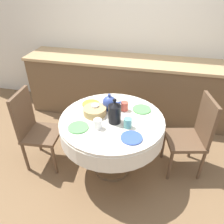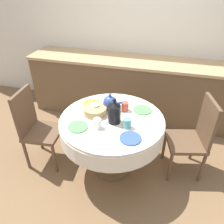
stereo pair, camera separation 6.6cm
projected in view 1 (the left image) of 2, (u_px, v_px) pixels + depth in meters
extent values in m
plane|color=brown|center=(112.00, 167.00, 2.69)|extent=(12.00, 12.00, 0.00)
cube|color=silver|center=(136.00, 28.00, 3.29)|extent=(7.00, 0.05, 2.60)
cube|color=brown|center=(130.00, 89.00, 3.48)|extent=(3.20, 0.60, 0.89)
cube|color=tan|center=(131.00, 61.00, 3.22)|extent=(3.24, 0.64, 0.04)
cylinder|color=brown|center=(112.00, 166.00, 2.68)|extent=(0.44, 0.44, 0.04)
cylinder|color=brown|center=(112.00, 150.00, 2.53)|extent=(0.11, 0.11, 0.48)
cylinder|color=silver|center=(112.00, 128.00, 2.35)|extent=(1.11, 1.11, 0.18)
cylinder|color=silver|center=(112.00, 120.00, 2.29)|extent=(1.10, 1.10, 0.03)
cube|color=brown|center=(185.00, 140.00, 2.46)|extent=(0.48, 0.48, 0.04)
cube|color=brown|center=(206.00, 120.00, 2.31)|extent=(0.13, 0.38, 0.51)
cylinder|color=brown|center=(170.00, 166.00, 2.43)|extent=(0.04, 0.04, 0.41)
cylinder|color=brown|center=(163.00, 145.00, 2.73)|extent=(0.04, 0.04, 0.41)
cylinder|color=brown|center=(201.00, 166.00, 2.44)|extent=(0.04, 0.04, 0.41)
cylinder|color=brown|center=(191.00, 145.00, 2.73)|extent=(0.04, 0.04, 0.41)
cube|color=brown|center=(43.00, 134.00, 2.55)|extent=(0.43, 0.43, 0.04)
cube|color=brown|center=(23.00, 113.00, 2.42)|extent=(0.07, 0.38, 0.51)
cylinder|color=brown|center=(64.00, 140.00, 2.80)|extent=(0.04, 0.04, 0.41)
cylinder|color=brown|center=(54.00, 160.00, 2.51)|extent=(0.04, 0.04, 0.41)
cylinder|color=brown|center=(38.00, 138.00, 2.84)|extent=(0.04, 0.04, 0.41)
cylinder|color=brown|center=(25.00, 157.00, 2.55)|extent=(0.04, 0.04, 0.41)
cylinder|color=#5BA85B|center=(78.00, 127.00, 2.14)|extent=(0.20, 0.20, 0.01)
cylinder|color=white|center=(98.00, 124.00, 2.12)|extent=(0.08, 0.08, 0.10)
cylinder|color=#3856AD|center=(132.00, 138.00, 2.01)|extent=(0.20, 0.20, 0.01)
cylinder|color=#5BA39E|center=(128.00, 123.00, 2.13)|extent=(0.08, 0.08, 0.10)
cylinder|color=orange|center=(91.00, 104.00, 2.52)|extent=(0.20, 0.20, 0.01)
cylinder|color=white|center=(95.00, 109.00, 2.35)|extent=(0.08, 0.08, 0.10)
cylinder|color=#5BA85B|center=(142.00, 109.00, 2.42)|extent=(0.20, 0.20, 0.01)
cylinder|color=#CC4C3D|center=(124.00, 106.00, 2.40)|extent=(0.08, 0.08, 0.10)
cylinder|color=black|center=(115.00, 114.00, 2.18)|extent=(0.13, 0.13, 0.19)
cone|color=black|center=(115.00, 104.00, 2.12)|extent=(0.12, 0.12, 0.04)
sphere|color=black|center=(115.00, 100.00, 2.10)|extent=(0.04, 0.04, 0.04)
cylinder|color=#33478E|center=(109.00, 109.00, 2.43)|extent=(0.08, 0.08, 0.01)
sphere|color=#33478E|center=(109.00, 103.00, 2.38)|extent=(0.15, 0.15, 0.15)
cylinder|color=#33478E|center=(118.00, 103.00, 2.36)|extent=(0.09, 0.03, 0.06)
sphere|color=#33478E|center=(109.00, 95.00, 2.33)|extent=(0.03, 0.03, 0.03)
cylinder|color=tan|center=(95.00, 111.00, 2.33)|extent=(0.25, 0.25, 0.08)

